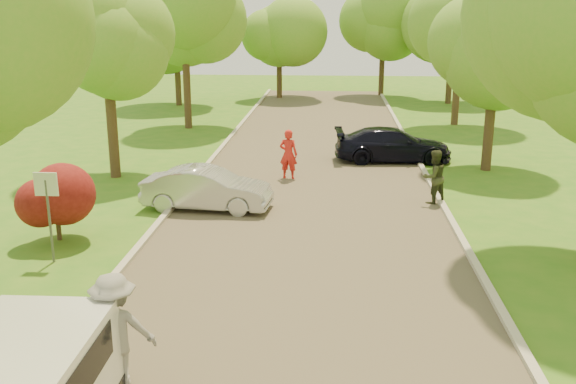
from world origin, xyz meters
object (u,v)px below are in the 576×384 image
(street_sign, at_px, (47,198))
(silver_sedan, at_px, (207,189))
(dark_sedan, at_px, (393,145))
(person_striped, at_px, (288,154))
(person_olive, at_px, (434,177))
(skateboarder, at_px, (115,332))

(street_sign, xyz_separation_m, silver_sedan, (2.81, 4.41, -0.94))
(dark_sedan, bearing_deg, person_striped, 124.60)
(person_olive, bearing_deg, skateboarder, 29.11)
(person_olive, bearing_deg, silver_sedan, -21.16)
(silver_sedan, xyz_separation_m, dark_sedan, (6.04, 6.82, 0.03))
(dark_sedan, relative_size, skateboarder, 2.43)
(silver_sedan, xyz_separation_m, person_olive, (6.79, 1.10, 0.21))
(skateboarder, relative_size, person_striped, 1.06)
(person_striped, bearing_deg, skateboarder, 95.16)
(skateboarder, distance_m, person_olive, 12.41)
(dark_sedan, relative_size, person_olive, 2.71)
(skateboarder, height_order, person_striped, skateboarder)
(skateboarder, distance_m, person_striped, 13.47)
(street_sign, bearing_deg, person_olive, 29.86)
(silver_sedan, distance_m, person_olive, 6.88)
(person_striped, distance_m, person_olive, 5.35)
(silver_sedan, bearing_deg, street_sign, 152.90)
(skateboarder, bearing_deg, street_sign, -78.46)
(street_sign, relative_size, dark_sedan, 0.48)
(silver_sedan, distance_m, dark_sedan, 9.11)
(street_sign, bearing_deg, skateboarder, -57.50)
(person_olive, bearing_deg, dark_sedan, -112.89)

